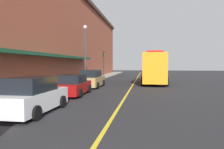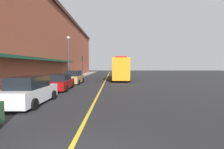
{
  "view_description": "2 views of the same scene",
  "coord_description": "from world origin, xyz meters",
  "px_view_note": "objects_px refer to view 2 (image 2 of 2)",
  "views": [
    {
      "loc": [
        1.43,
        -3.19,
        2.33
      ],
      "look_at": [
        -2.19,
        20.5,
        1.21
      ],
      "focal_mm": 35.49,
      "sensor_mm": 36.0,
      "label": 1
    },
    {
      "loc": [
        1.21,
        -3.55,
        2.38
      ],
      "look_at": [
        1.09,
        19.27,
        1.18
      ],
      "focal_mm": 26.6,
      "sensor_mm": 36.0,
      "label": 2
    }
  ],
  "objects_px": {
    "parked_car_1": "(30,91)",
    "traffic_light_near": "(83,62)",
    "parked_car_2": "(61,82)",
    "parked_car_3": "(74,77)",
    "parking_meter_2": "(17,85)",
    "street_lamp_left": "(68,53)",
    "parking_meter_1": "(39,81)",
    "utility_truck": "(120,69)"
  },
  "relations": [
    {
      "from": "street_lamp_left",
      "to": "traffic_light_near",
      "type": "bearing_deg",
      "value": 85.65
    },
    {
      "from": "traffic_light_near",
      "to": "parking_meter_2",
      "type": "bearing_deg",
      "value": -90.15
    },
    {
      "from": "parked_car_2",
      "to": "traffic_light_near",
      "type": "bearing_deg",
      "value": 1.73
    },
    {
      "from": "parked_car_1",
      "to": "parking_meter_1",
      "type": "height_order",
      "value": "parked_car_1"
    },
    {
      "from": "parking_meter_2",
      "to": "parked_car_3",
      "type": "bearing_deg",
      "value": 82.79
    },
    {
      "from": "parked_car_1",
      "to": "parked_car_3",
      "type": "distance_m",
      "value": 11.92
    },
    {
      "from": "parked_car_2",
      "to": "utility_truck",
      "type": "height_order",
      "value": "utility_truck"
    },
    {
      "from": "parked_car_2",
      "to": "parked_car_1",
      "type": "bearing_deg",
      "value": 178.25
    },
    {
      "from": "parked_car_2",
      "to": "utility_truck",
      "type": "relative_size",
      "value": 0.5
    },
    {
      "from": "parked_car_2",
      "to": "parked_car_3",
      "type": "relative_size",
      "value": 1.03
    },
    {
      "from": "parked_car_1",
      "to": "traffic_light_near",
      "type": "distance_m",
      "value": 25.5
    },
    {
      "from": "parked_car_3",
      "to": "parking_meter_1",
      "type": "xyz_separation_m",
      "value": [
        -1.37,
        -7.55,
        0.23
      ]
    },
    {
      "from": "parked_car_1",
      "to": "parking_meter_2",
      "type": "xyz_separation_m",
      "value": [
        -1.43,
        1.06,
        0.25
      ]
    },
    {
      "from": "parking_meter_1",
      "to": "street_lamp_left",
      "type": "xyz_separation_m",
      "value": [
        -0.6,
        12.29,
        3.34
      ]
    },
    {
      "from": "parking_meter_2",
      "to": "utility_truck",
      "type": "bearing_deg",
      "value": 64.31
    },
    {
      "from": "parked_car_2",
      "to": "parked_car_3",
      "type": "height_order",
      "value": "parked_car_3"
    },
    {
      "from": "parked_car_3",
      "to": "traffic_light_near",
      "type": "distance_m",
      "value": 13.7
    },
    {
      "from": "parking_meter_1",
      "to": "parking_meter_2",
      "type": "bearing_deg",
      "value": -90.0
    },
    {
      "from": "parked_car_2",
      "to": "parking_meter_2",
      "type": "height_order",
      "value": "parked_car_2"
    },
    {
      "from": "parked_car_2",
      "to": "traffic_light_near",
      "type": "distance_m",
      "value": 19.32
    },
    {
      "from": "parking_meter_1",
      "to": "traffic_light_near",
      "type": "bearing_deg",
      "value": 89.83
    },
    {
      "from": "parked_car_3",
      "to": "parked_car_2",
      "type": "bearing_deg",
      "value": -179.98
    },
    {
      "from": "parked_car_1",
      "to": "parked_car_2",
      "type": "relative_size",
      "value": 0.96
    },
    {
      "from": "parked_car_1",
      "to": "street_lamp_left",
      "type": "bearing_deg",
      "value": 7.41
    },
    {
      "from": "utility_truck",
      "to": "parking_meter_1",
      "type": "xyz_separation_m",
      "value": [
        -7.82,
        -12.94,
        -0.74
      ]
    },
    {
      "from": "parked_car_2",
      "to": "traffic_light_near",
      "type": "xyz_separation_m",
      "value": [
        -1.32,
        19.12,
        2.42
      ]
    },
    {
      "from": "parked_car_2",
      "to": "utility_truck",
      "type": "distance_m",
      "value": 12.86
    },
    {
      "from": "parked_car_3",
      "to": "street_lamp_left",
      "type": "distance_m",
      "value": 6.26
    },
    {
      "from": "parked_car_2",
      "to": "utility_truck",
      "type": "xyz_separation_m",
      "value": [
        6.44,
        11.08,
        1.06
      ]
    },
    {
      "from": "parked_car_2",
      "to": "parked_car_3",
      "type": "distance_m",
      "value": 5.68
    },
    {
      "from": "parked_car_1",
      "to": "traffic_light_near",
      "type": "relative_size",
      "value": 1.07
    },
    {
      "from": "street_lamp_left",
      "to": "parked_car_3",
      "type": "bearing_deg",
      "value": -67.43
    },
    {
      "from": "utility_truck",
      "to": "traffic_light_near",
      "type": "relative_size",
      "value": 2.21
    },
    {
      "from": "traffic_light_near",
      "to": "parked_car_3",
      "type": "bearing_deg",
      "value": -84.43
    },
    {
      "from": "parked_car_3",
      "to": "parking_meter_2",
      "type": "bearing_deg",
      "value": 172.74
    },
    {
      "from": "parking_meter_1",
      "to": "parking_meter_2",
      "type": "relative_size",
      "value": 1.0
    },
    {
      "from": "parked_car_3",
      "to": "parked_car_1",
      "type": "bearing_deg",
      "value": -179.78
    },
    {
      "from": "parked_car_1",
      "to": "parked_car_2",
      "type": "distance_m",
      "value": 6.24
    },
    {
      "from": "traffic_light_near",
      "to": "parked_car_2",
      "type": "bearing_deg",
      "value": -86.06
    },
    {
      "from": "parked_car_3",
      "to": "street_lamp_left",
      "type": "xyz_separation_m",
      "value": [
        -1.97,
        4.75,
        3.57
      ]
    },
    {
      "from": "parked_car_1",
      "to": "parking_meter_2",
      "type": "bearing_deg",
      "value": 53.88
    },
    {
      "from": "street_lamp_left",
      "to": "traffic_light_near",
      "type": "height_order",
      "value": "street_lamp_left"
    }
  ]
}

